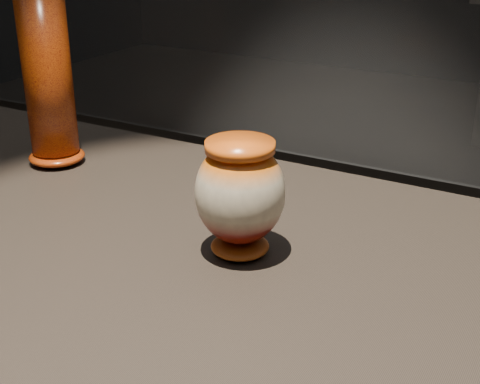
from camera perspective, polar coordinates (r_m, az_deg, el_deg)
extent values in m
cube|color=black|center=(0.97, 0.01, -7.29)|extent=(2.00, 0.80, 0.05)
ellipsoid|color=#641008|center=(0.98, 0.00, -4.61)|extent=(0.11, 0.11, 0.02)
ellipsoid|color=beige|center=(0.94, 0.00, -0.05)|extent=(0.17, 0.17, 0.15)
cylinder|color=orange|center=(0.91, 0.00, 3.92)|extent=(0.13, 0.13, 0.01)
ellipsoid|color=#C74E0D|center=(1.36, -15.35, 2.97)|extent=(0.12, 0.12, 0.03)
cylinder|color=#C74E0D|center=(1.32, -16.11, 9.69)|extent=(0.10, 0.10, 0.30)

